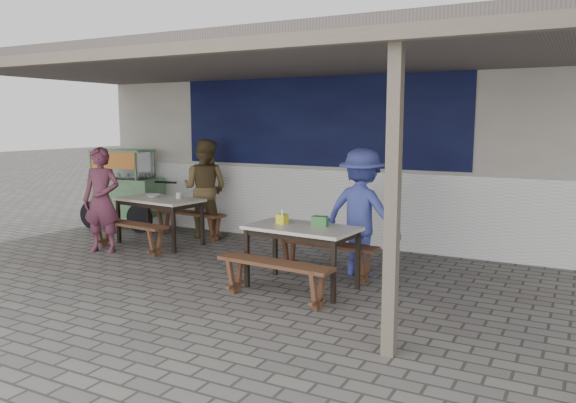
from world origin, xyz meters
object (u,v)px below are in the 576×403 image
(table_left, at_px, (159,203))
(patron_right_table, at_px, (362,213))
(condiment_bowl, at_px, (153,196))
(table_right, at_px, (302,233))
(bench_right_wall, at_px, (326,251))
(donation_box, at_px, (320,221))
(bench_left_street, at_px, (128,230))
(patron_street_side, at_px, (102,200))
(tissue_box, at_px, (282,219))
(bench_right_street, at_px, (274,272))
(patron_wall_side, at_px, (205,188))
(condiment_jar, at_px, (179,195))
(bench_left_wall, at_px, (188,218))
(vendor_cart, at_px, (125,185))

(table_left, xyz_separation_m, patron_right_table, (3.54, -0.22, 0.15))
(condiment_bowl, bearing_deg, table_right, -19.18)
(table_left, bearing_deg, bench_right_wall, -2.53)
(condiment_bowl, bearing_deg, donation_box, -16.61)
(bench_left_street, height_order, donation_box, donation_box)
(patron_street_side, xyz_separation_m, tissue_box, (3.22, -0.20, 0.01))
(table_left, height_order, tissue_box, tissue_box)
(bench_right_street, distance_m, patron_wall_side, 3.76)
(table_right, height_order, bench_right_wall, table_right)
(patron_street_side, distance_m, condiment_bowl, 0.92)
(bench_left_street, distance_m, patron_street_side, 0.60)
(bench_right_street, bearing_deg, patron_wall_side, 142.27)
(table_right, height_order, condiment_bowl, condiment_bowl)
(patron_street_side, height_order, patron_wall_side, patron_wall_side)
(table_left, relative_size, bench_right_wall, 1.04)
(patron_street_side, height_order, tissue_box, patron_street_side)
(patron_right_table, distance_m, condiment_jar, 3.26)
(patron_street_side, bearing_deg, patron_wall_side, 49.22)
(bench_left_wall, relative_size, condiment_bowl, 7.01)
(bench_right_street, xyz_separation_m, condiment_jar, (-2.78, 1.81, 0.47))
(table_right, relative_size, tissue_box, 11.64)
(table_left, height_order, condiment_jar, condiment_jar)
(condiment_jar, bearing_deg, table_left, -155.94)
(table_left, height_order, donation_box, donation_box)
(bench_left_street, height_order, patron_street_side, patron_street_side)
(bench_right_street, bearing_deg, table_left, 155.70)
(table_right, bearing_deg, bench_right_wall, 90.00)
(vendor_cart, xyz_separation_m, donation_box, (4.82, -1.80, 0.02))
(bench_left_street, xyz_separation_m, vendor_cart, (-1.44, 1.45, 0.46))
(bench_right_wall, distance_m, patron_street_side, 3.61)
(patron_wall_side, bearing_deg, bench_left_street, 66.68)
(bench_left_street, relative_size, bench_right_wall, 1.08)
(table_left, relative_size, patron_wall_side, 0.88)
(bench_left_street, relative_size, condiment_bowl, 7.01)
(table_right, distance_m, tissue_box, 0.33)
(table_right, bearing_deg, bench_right_street, -90.00)
(bench_left_street, relative_size, patron_street_side, 0.95)
(patron_wall_side, relative_size, condiment_bowl, 7.76)
(bench_left_street, distance_m, condiment_bowl, 0.82)
(patron_street_side, relative_size, tissue_box, 13.83)
(condiment_jar, bearing_deg, bench_left_street, -115.52)
(bench_left_street, distance_m, bench_right_street, 3.32)
(vendor_cart, distance_m, patron_right_table, 5.16)
(bench_left_street, distance_m, donation_box, 3.43)
(tissue_box, bearing_deg, bench_left_wall, 148.62)
(bench_left_street, bearing_deg, patron_wall_side, 81.76)
(patron_right_table, bearing_deg, tissue_box, 56.42)
(patron_wall_side, xyz_separation_m, condiment_bowl, (-0.47, -0.77, -0.06))
(table_left, distance_m, bench_right_wall, 3.22)
(bench_left_street, bearing_deg, patron_street_side, -141.37)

